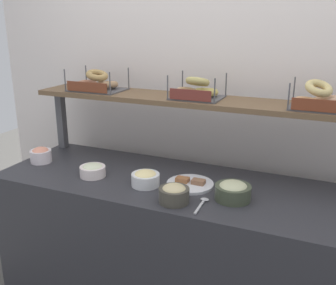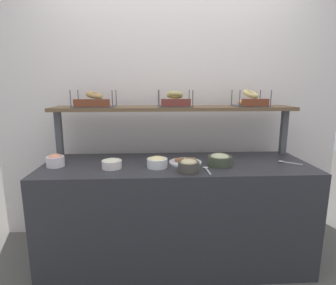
{
  "view_description": "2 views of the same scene",
  "coord_description": "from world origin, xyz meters",
  "views": [
    {
      "loc": [
        0.75,
        -1.87,
        1.72
      ],
      "look_at": [
        -0.1,
        0.07,
        1.05
      ],
      "focal_mm": 41.93,
      "sensor_mm": 36.0,
      "label": 1
    },
    {
      "loc": [
        -0.18,
        -2.09,
        1.45
      ],
      "look_at": [
        -0.06,
        0.09,
        1.0
      ],
      "focal_mm": 29.18,
      "sensor_mm": 36.0,
      "label": 2
    }
  ],
  "objects": [
    {
      "name": "serving_plate_white",
      "position": [
        0.07,
        -0.01,
        0.86
      ],
      "size": [
        0.26,
        0.26,
        0.04
      ],
      "color": "white",
      "rests_on": "deli_counter"
    },
    {
      "name": "bowl_tuna_salad",
      "position": [
        0.33,
        -0.08,
        0.9
      ],
      "size": [
        0.18,
        0.18,
        0.1
      ],
      "color": "#3E4634",
      "rests_on": "deli_counter"
    },
    {
      "name": "deli_counter",
      "position": [
        0.0,
        0.0,
        0.42
      ],
      "size": [
        2.1,
        0.7,
        0.85
      ],
      "primitive_type": "cube",
      "color": "#2D2D33",
      "rests_on": "ground_plane"
    },
    {
      "name": "shelf_riser_left",
      "position": [
        -0.99,
        0.27,
        1.05
      ],
      "size": [
        0.05,
        0.05,
        0.4
      ],
      "primitive_type": "cube",
      "color": "#4C4C51",
      "rests_on": "deli_counter"
    },
    {
      "name": "bagel_basket_sesame",
      "position": [
        0.0,
        0.26,
        1.33
      ],
      "size": [
        0.29,
        0.24,
        0.14
      ],
      "color": "#4C4C51",
      "rests_on": "upper_shelf"
    },
    {
      "name": "bowl_scallion_spread",
      "position": [
        -0.49,
        -0.11,
        0.89
      ],
      "size": [
        0.15,
        0.15,
        0.08
      ],
      "color": "white",
      "rests_on": "deli_counter"
    },
    {
      "name": "bowl_hummus",
      "position": [
        0.07,
        -0.23,
        0.9
      ],
      "size": [
        0.15,
        0.15,
        0.09
      ],
      "color": "#423F36",
      "rests_on": "deli_counter"
    },
    {
      "name": "back_wall",
      "position": [
        0.0,
        0.55,
        1.2
      ],
      "size": [
        3.3,
        0.06,
        2.4
      ],
      "primitive_type": "cube",
      "color": "silver",
      "rests_on": "ground_plane"
    },
    {
      "name": "bowl_lox_spread",
      "position": [
        -0.93,
        -0.04,
        0.9
      ],
      "size": [
        0.13,
        0.13,
        0.1
      ],
      "color": "white",
      "rests_on": "deli_counter"
    },
    {
      "name": "bowl_egg_salad",
      "position": [
        -0.15,
        -0.1,
        0.89
      ],
      "size": [
        0.16,
        0.16,
        0.09
      ],
      "color": "white",
      "rests_on": "deli_counter"
    },
    {
      "name": "bagel_basket_plain",
      "position": [
        0.66,
        0.25,
        1.33
      ],
      "size": [
        0.27,
        0.24,
        0.15
      ],
      "color": "#4C4C51",
      "rests_on": "upper_shelf"
    },
    {
      "name": "serving_spoon_by_edge",
      "position": [
        0.21,
        -0.2,
        0.86
      ],
      "size": [
        0.04,
        0.18,
        0.01
      ],
      "color": "#B7B7BC",
      "rests_on": "deli_counter"
    },
    {
      "name": "bagel_basket_everything",
      "position": [
        -0.67,
        0.26,
        1.33
      ],
      "size": [
        0.34,
        0.26,
        0.14
      ],
      "color": "#4C4C51",
      "rests_on": "upper_shelf"
    },
    {
      "name": "upper_shelf",
      "position": [
        0.0,
        0.27,
        1.26
      ],
      "size": [
        2.06,
        0.32,
        0.03
      ],
      "primitive_type": "cube",
      "color": "brown",
      "rests_on": "shelf_riser_left"
    }
  ]
}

